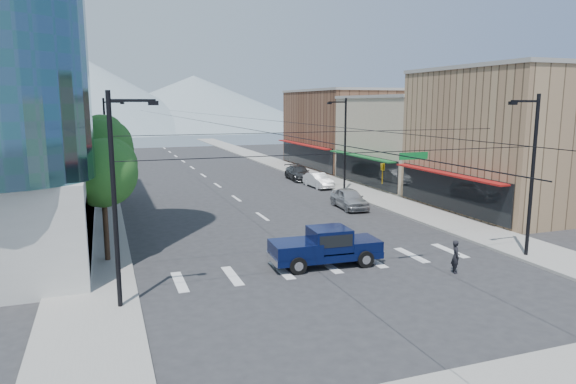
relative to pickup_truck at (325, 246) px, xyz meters
name	(u,v)px	position (x,y,z in m)	size (l,w,h in m)	color
ground	(343,273)	(0.34, -1.56, -1.05)	(160.00, 160.00, 0.00)	#28282B
sidewalk_left	(96,177)	(-11.66, 38.44, -0.97)	(4.00, 120.00, 0.15)	gray
sidewalk_right	(292,169)	(12.34, 38.44, -0.97)	(4.00, 120.00, 0.15)	gray
shop_near	(515,141)	(20.34, 8.44, 4.45)	(12.00, 14.00, 11.00)	#8C6B4C
shop_mid	(415,142)	(20.34, 22.44, 3.45)	(12.00, 14.00, 9.00)	tan
shop_far	(348,130)	(20.34, 38.44, 3.95)	(12.00, 18.00, 10.00)	brown
clock_tower	(61,89)	(-16.16, 60.44, 9.60)	(4.80, 4.80, 20.40)	#8C6B4C
mountain_left	(86,95)	(-14.66, 148.44, 9.95)	(80.00, 80.00, 22.00)	gray
mountain_right	(194,102)	(20.34, 158.44, 7.95)	(90.00, 90.00, 18.00)	gray
tree_near	(105,170)	(-10.73, 4.54, 3.94)	(3.65, 3.64, 6.71)	black
tree_midnear	(103,148)	(-10.73, 11.54, 4.55)	(4.09, 4.09, 7.52)	black
tree_midfar	(103,149)	(-10.73, 18.54, 3.94)	(3.65, 3.64, 6.71)	black
tree_far	(103,136)	(-10.73, 25.54, 4.55)	(4.09, 4.09, 7.52)	black
signal_rig	(358,185)	(0.53, -2.56, 3.60)	(21.80, 0.20, 9.00)	black
lamp_pole_nw	(107,141)	(-10.33, 28.44, 3.89)	(2.00, 0.25, 9.00)	black
lamp_pole_ne	(344,141)	(11.01, 20.44, 3.89)	(2.00, 0.25, 9.00)	black
pickup_truck	(325,246)	(0.00, 0.00, 0.00)	(6.04, 2.56, 2.01)	#071039
pedestrian	(456,257)	(5.69, -3.42, -0.20)	(0.62, 0.41, 1.70)	black
parked_car_near	(349,199)	(7.94, 12.99, -0.23)	(1.94, 4.83, 1.64)	#9C9DA1
parked_car_mid	(318,180)	(9.74, 23.57, -0.31)	(1.57, 4.50, 1.48)	white
parked_car_far	(299,173)	(9.74, 29.19, -0.26)	(2.20, 5.42, 1.57)	#2D2D2F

